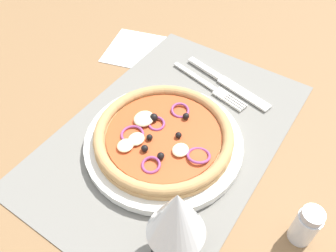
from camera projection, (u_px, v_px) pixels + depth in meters
ground_plane at (171, 138)px, 59.94cm from camera, size 190.00×140.00×2.40cm
placemat at (171, 133)px, 58.89cm from camera, size 50.40×33.37×0.40cm
plate at (164, 142)px, 56.32cm from camera, size 26.04×26.04×1.47cm
pizza at (163, 135)px, 54.95cm from camera, size 22.61×22.61×2.68cm
fork at (212, 87)px, 66.01cm from camera, size 5.48×17.88×0.44cm
knife at (228, 83)px, 66.81cm from camera, size 6.14×19.85×0.62cm
wine_glass at (177, 217)px, 37.86cm from camera, size 7.20×7.20×14.90cm
napkin at (135, 49)px, 75.00cm from camera, size 15.65×14.77×0.36cm
pepper_shaker at (306, 226)px, 44.40cm from camera, size 3.20×3.20×6.70cm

